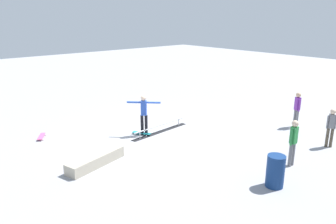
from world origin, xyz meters
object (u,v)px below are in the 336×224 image
Objects in this scene: bystander_purple_shirt at (297,108)px; trash_bin at (275,171)px; bystander_grey_shirt at (331,126)px; skater_main at (144,112)px; loose_skateboard_pink at (41,136)px; grind_rail at (160,129)px; bystander_green_shirt at (293,140)px; skate_ledge at (96,160)px; skateboard_main at (141,133)px.

trash_bin is (5.39, 2.32, -0.41)m from bystander_purple_shirt.
bystander_grey_shirt reaches higher than trash_bin.
skater_main reaches higher than trash_bin.
trash_bin is at bearing -124.98° from loose_skateboard_pink.
skater_main is 1.76× the size of trash_bin.
grind_rail is 5.55m from bystander_green_shirt.
skate_ledge is 3.32m from skater_main.
loose_skateboard_pink is at bearing -37.19° from grind_rail.
skateboard_main is at bearing -94.27° from loose_skateboard_pink.
grind_rail is 1.80× the size of skater_main.
skateboard_main is 0.51× the size of bystander_green_shirt.
skate_ledge reaches higher than grind_rail.
skateboard_main is 0.53× the size of bystander_grey_shirt.
skate_ledge is 3.74m from loose_skateboard_pink.
skate_ledge is at bearing -155.50° from bystander_grey_shirt.
trash_bin is at bearing -165.69° from bystander_green_shirt.
bystander_grey_shirt is at bearing -1.42° from bystander_green_shirt.
grind_rail is 3.90× the size of loose_skateboard_pink.
skate_ledge is 2.78× the size of loose_skateboard_pink.
skater_main is at bearing -176.49° from bystander_grey_shirt.
trash_bin is (-3.26, 4.67, 0.30)m from skate_ledge.
skater_main is 2.17× the size of loose_skateboard_pink.
bystander_purple_shirt is (-3.76, -1.91, 0.00)m from bystander_green_shirt.
skate_ledge is 2.73× the size of skateboard_main.
skater_main is (-2.97, -1.27, 0.81)m from skate_ledge.
bystander_green_shirt is at bearing -127.23° from bystander_grey_shirt.
skater_main is 1.14× the size of bystander_grey_shirt.
skateboard_main is 0.50× the size of bystander_purple_shirt.
grind_rail is 1.40× the size of skate_ledge.
skateboard_main is at bearing 85.86° from bystander_purple_shirt.
skater_main reaches higher than grind_rail.
trash_bin is at bearing 137.83° from skater_main.
grind_rail is 3.86m from skate_ledge.
bystander_green_shirt is 1.63× the size of trash_bin.
trash_bin reaches higher than skate_ledge.
bystander_green_shirt reaches higher than loose_skateboard_pink.
skateboard_main is at bearing 2.69° from skater_main.
skateboard_main is 6.02m from bystander_green_shirt.
trash_bin is (0.44, 5.77, 0.35)m from grind_rail.
grind_rail is 1.93× the size of bystander_purple_shirt.
skater_main is at bearing -156.87° from skate_ledge.
bystander_green_shirt is 2.01× the size of loose_skateboard_pink.
skate_ledge is (3.70, 1.10, 0.04)m from grind_rail.
bystander_grey_shirt is at bearing -175.67° from trash_bin.
bystander_purple_shirt is (-5.69, 3.62, -0.10)m from skater_main.
bystander_green_shirt is 9.63m from loose_skateboard_pink.
bystander_green_shirt is 4.21m from bystander_purple_shirt.
skateboard_main is (0.83, -0.24, -0.07)m from grind_rail.
skate_ledge is 1.46× the size of bystander_grey_shirt.
skate_ledge is at bearing 11.56° from grind_rail.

